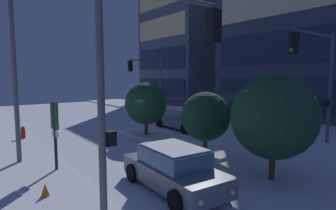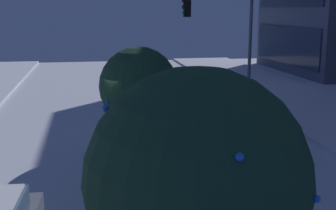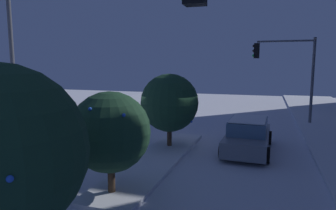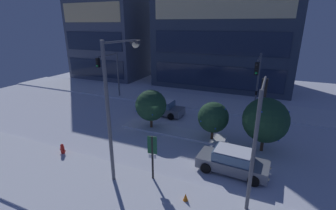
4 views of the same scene
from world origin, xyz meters
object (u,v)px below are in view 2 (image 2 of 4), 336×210
traffic_light_corner_far_left (223,24)px  decorated_tree_median (197,179)px  decorated_tree_left_of_median (139,86)px  decorated_tree_right_of_median (163,136)px  car_far (230,118)px

traffic_light_corner_far_left → decorated_tree_median: traffic_light_corner_far_left is taller
decorated_tree_left_of_median → decorated_tree_right_of_median: size_ratio=1.11×
traffic_light_corner_far_left → decorated_tree_right_of_median: 14.80m
car_far → decorated_tree_left_of_median: size_ratio=1.36×
traffic_light_corner_far_left → decorated_tree_median: 18.28m
decorated_tree_median → decorated_tree_right_of_median: bearing=177.7°
car_far → traffic_light_corner_far_left: size_ratio=0.85×
decorated_tree_median → decorated_tree_left_of_median: 9.14m
car_far → decorated_tree_right_of_median: size_ratio=1.51×
traffic_light_corner_far_left → decorated_tree_median: (17.33, -5.63, -1.51)m
car_far → decorated_tree_left_of_median: decorated_tree_left_of_median is taller
traffic_light_corner_far_left → car_far: bearing=75.6°
decorated_tree_left_of_median → decorated_tree_right_of_median: bearing=-0.6°
car_far → decorated_tree_median: (9.86, -3.71, 1.68)m
car_far → traffic_light_corner_far_left: bearing=-12.6°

